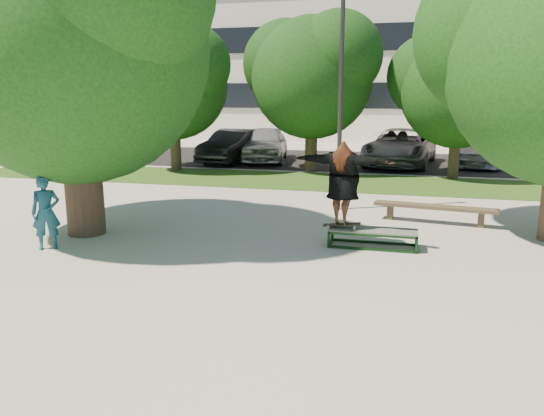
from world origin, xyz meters
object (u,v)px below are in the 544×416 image
(grind_box, at_px, (373,238))
(tree_left, at_px, (71,31))
(lamppost, at_px, (341,92))
(bystander, at_px, (46,213))
(car_dark, at_px, (233,146))
(car_silver_a, at_px, (265,144))
(car_silver_b, at_px, (481,149))
(car_grey, at_px, (400,147))
(bench, at_px, (435,208))

(grind_box, bearing_deg, tree_left, -176.51)
(grind_box, bearing_deg, lamppost, 108.44)
(bystander, bearing_deg, car_dark, 58.84)
(car_silver_a, xyz_separation_m, car_dark, (-1.32, -0.77, -0.06))
(tree_left, xyz_separation_m, car_silver_b, (10.29, 14.69, -3.70))
(grind_box, relative_size, car_grey, 0.31)
(lamppost, distance_m, car_silver_b, 12.14)
(bench, distance_m, car_silver_b, 12.11)
(car_dark, bearing_deg, bystander, -79.10)
(grind_box, bearing_deg, bystander, -164.78)
(grind_box, bearing_deg, bench, 61.61)
(bench, distance_m, car_dark, 13.20)
(car_silver_a, bearing_deg, bench, -65.55)
(bystander, height_order, car_silver_b, bystander)
(bystander, distance_m, car_dark, 14.32)
(lamppost, bearing_deg, grind_box, -71.56)
(bench, xyz_separation_m, car_grey, (-1.00, 10.92, 0.43))
(grind_box, distance_m, car_grey, 13.40)
(lamppost, bearing_deg, bench, -22.82)
(car_silver_a, distance_m, car_grey, 6.18)
(car_silver_b, bearing_deg, lamppost, -104.04)
(bench, bearing_deg, car_dark, 138.69)
(bystander, distance_m, bench, 8.84)
(car_silver_a, xyz_separation_m, car_grey, (6.18, 0.06, -0.01))
(car_dark, bearing_deg, tree_left, -78.91)
(tree_left, bearing_deg, car_grey, 63.75)
(grind_box, xyz_separation_m, car_dark, (-7.17, 12.55, 0.56))
(lamppost, distance_m, bench, 3.88)
(bystander, distance_m, car_grey, 16.57)
(bench, height_order, car_dark, car_dark)
(bystander, height_order, bench, bystander)
(grind_box, relative_size, bystander, 1.19)
(grind_box, xyz_separation_m, bench, (1.33, 2.46, 0.19))
(bystander, bearing_deg, bench, -5.62)
(bench, xyz_separation_m, car_silver_b, (2.50, 11.84, 0.35))
(car_silver_a, height_order, car_silver_b, car_silver_a)
(car_silver_a, bearing_deg, grind_box, -75.30)
(bystander, xyz_separation_m, car_grey, (6.77, 15.13, 0.04))
(bystander, xyz_separation_m, car_silver_a, (0.59, 15.07, 0.05))
(grind_box, height_order, car_silver_b, car_silver_b)
(bench, height_order, car_silver_b, car_silver_b)
(car_grey, bearing_deg, tree_left, -108.56)
(bench, bearing_deg, car_silver_a, 132.03)
(car_grey, distance_m, car_silver_b, 3.62)
(grind_box, height_order, bench, bench)
(lamppost, height_order, car_silver_a, lamppost)
(tree_left, distance_m, grind_box, 7.74)
(lamppost, relative_size, grind_box, 3.39)
(car_silver_a, distance_m, car_silver_b, 9.73)
(tree_left, bearing_deg, lamppost, 36.42)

